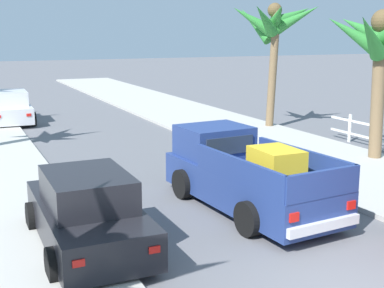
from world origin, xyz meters
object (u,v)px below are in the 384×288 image
(car_right_near, at_px, (10,108))
(palm_tree_right_back, at_px, (380,41))
(pickup_truck, at_px, (244,175))
(palm_tree_left_fore, at_px, (273,25))
(car_left_near, at_px, (87,213))

(car_right_near, bearing_deg, palm_tree_right_back, -51.86)
(pickup_truck, distance_m, palm_tree_right_back, 7.44)
(car_right_near, xyz_separation_m, palm_tree_left_fore, (10.33, -6.54, 3.83))
(car_left_near, relative_size, car_right_near, 0.99)
(pickup_truck, distance_m, car_right_near, 15.76)
(car_left_near, height_order, palm_tree_left_fore, palm_tree_left_fore)
(pickup_truck, distance_m, palm_tree_left_fore, 11.51)
(pickup_truck, distance_m, car_left_near, 4.12)
(pickup_truck, xyz_separation_m, palm_tree_left_fore, (6.48, 8.74, 3.74))
(car_left_near, distance_m, palm_tree_left_fore, 14.70)
(car_right_near, distance_m, palm_tree_left_fore, 12.81)
(pickup_truck, xyz_separation_m, palm_tree_right_back, (6.33, 2.33, 3.15))
(palm_tree_right_back, bearing_deg, pickup_truck, -159.81)
(pickup_truck, relative_size, palm_tree_right_back, 1.08)
(pickup_truck, height_order, palm_tree_right_back, palm_tree_right_back)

